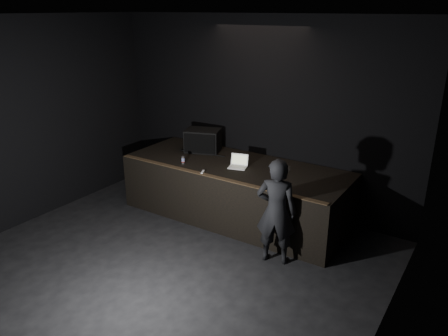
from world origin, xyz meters
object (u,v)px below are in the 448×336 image
Objects in this scene: stage_riser at (235,190)px; beer_can at (183,160)px; laptop at (238,164)px; person at (276,211)px; stage_monitor at (203,140)px.

beer_can is at bearing -148.89° from stage_riser.
person is at bearing -51.94° from laptop.
person is at bearing -12.83° from beer_can.
stage_monitor reaches higher than beer_can.
stage_monitor is 2.56m from person.
laptop is (0.10, -0.08, 0.55)m from stage_riser.
stage_monitor is at bearing -45.54° from person.
beer_can is at bearing -171.44° from laptop.
stage_riser is 10.99× the size of laptop.
stage_riser is 0.57m from laptop.
beer_can is (-0.90, -0.40, 0.02)m from laptop.
stage_riser is 5.33× the size of stage_monitor.
stage_riser is 28.33× the size of beer_can.
stage_monitor reaches higher than stage_riser.
stage_monitor is (-0.92, 0.30, 0.71)m from stage_riser.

